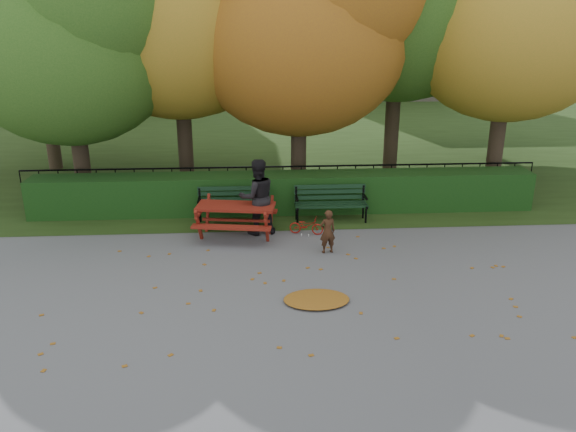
{
  "coord_description": "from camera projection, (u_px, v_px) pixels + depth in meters",
  "views": [
    {
      "loc": [
        -0.82,
        -9.52,
        4.76
      ],
      "look_at": [
        -0.13,
        1.22,
        1.0
      ],
      "focal_mm": 35.0,
      "sensor_mm": 36.0,
      "label": 1
    }
  ],
  "objects": [
    {
      "name": "leaf_scatter",
      "position": [
        297.0,
        280.0,
        10.87
      ],
      "size": [
        9.0,
        5.7,
        0.01
      ],
      "primitive_type": null,
      "color": "brown",
      "rests_on": "ground"
    },
    {
      "name": "iron_fence",
      "position": [
        283.0,
        183.0,
        15.41
      ],
      "size": [
        14.0,
        0.04,
        1.02
      ],
      "color": "black",
      "rests_on": "ground"
    },
    {
      "name": "adult",
      "position": [
        257.0,
        197.0,
        12.98
      ],
      "size": [
        1.01,
        0.88,
        1.79
      ],
      "primitive_type": "imported",
      "rotation": [
        0.0,
        0.0,
        3.4
      ],
      "color": "black",
      "rests_on": "ground"
    },
    {
      "name": "child",
      "position": [
        328.0,
        231.0,
        12.01
      ],
      "size": [
        0.39,
        0.3,
        0.97
      ],
      "primitive_type": "imported",
      "rotation": [
        0.0,
        0.0,
        3.35
      ],
      "color": "#3A2112",
      "rests_on": "ground"
    },
    {
      "name": "hedge",
      "position": [
        285.0,
        193.0,
        14.67
      ],
      "size": [
        13.0,
        0.9,
        1.0
      ],
      "primitive_type": "cube",
      "color": "black",
      "rests_on": "ground"
    },
    {
      "name": "bench_right",
      "position": [
        331.0,
        200.0,
        13.97
      ],
      "size": [
        1.8,
        0.57,
        0.88
      ],
      "color": "black",
      "rests_on": "ground"
    },
    {
      "name": "grass_strip",
      "position": [
        272.0,
        139.0,
        23.78
      ],
      "size": [
        90.0,
        90.0,
        0.0
      ],
      "primitive_type": "plane",
      "color": "#1F3311",
      "rests_on": "ground"
    },
    {
      "name": "picnic_table",
      "position": [
        236.0,
        212.0,
        12.9
      ],
      "size": [
        1.98,
        1.69,
        0.86
      ],
      "rotation": [
        0.0,
        0.0,
        -0.16
      ],
      "color": "maroon",
      "rests_on": "ground"
    },
    {
      "name": "building_right",
      "position": [
        389.0,
        0.0,
        35.48
      ],
      "size": [
        9.0,
        6.0,
        12.0
      ],
      "primitive_type": "cube",
      "color": "gray",
      "rests_on": "ground"
    },
    {
      "name": "bicycle",
      "position": [
        306.0,
        226.0,
        13.15
      ],
      "size": [
        0.85,
        0.47,
        0.42
      ],
      "primitive_type": "imported",
      "rotation": [
        0.0,
        0.0,
        1.32
      ],
      "color": "#A4150F",
      "rests_on": "ground"
    },
    {
      "name": "tree_e",
      "position": [
        529.0,
        7.0,
        14.75
      ],
      "size": [
        6.09,
        5.8,
        8.16
      ],
      "color": "#32241A",
      "rests_on": "ground"
    },
    {
      "name": "ground",
      "position": [
        299.0,
        287.0,
        10.59
      ],
      "size": [
        90.0,
        90.0,
        0.0
      ],
      "primitive_type": "plane",
      "color": "slate",
      "rests_on": "ground"
    },
    {
      "name": "tree_c",
      "position": [
        313.0,
        18.0,
        14.67
      ],
      "size": [
        6.3,
        6.0,
        8.0
      ],
      "color": "#32241A",
      "rests_on": "ground"
    },
    {
      "name": "bench_left",
      "position": [
        234.0,
        202.0,
        13.83
      ],
      "size": [
        1.8,
        0.57,
        0.88
      ],
      "color": "black",
      "rests_on": "ground"
    },
    {
      "name": "leaf_pile",
      "position": [
        317.0,
        299.0,
        10.04
      ],
      "size": [
        1.37,
        1.11,
        0.08
      ],
      "primitive_type": "ellipsoid",
      "rotation": [
        0.0,
        0.0,
        -0.27
      ],
      "color": "brown",
      "rests_on": "ground"
    },
    {
      "name": "tree_g",
      "position": [
        527.0,
        1.0,
        18.52
      ],
      "size": [
        6.3,
        6.0,
        8.55
      ],
      "color": "#32241A",
      "rests_on": "ground"
    },
    {
      "name": "tree_a",
      "position": [
        75.0,
        31.0,
        14.04
      ],
      "size": [
        5.88,
        5.6,
        7.48
      ],
      "color": "#32241A",
      "rests_on": "ground"
    }
  ]
}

